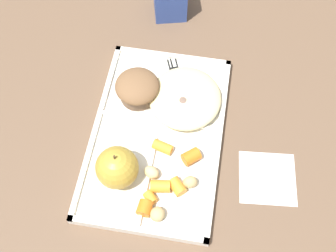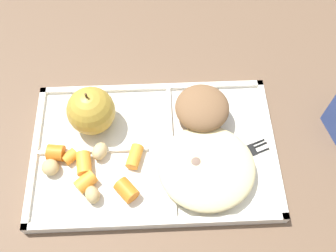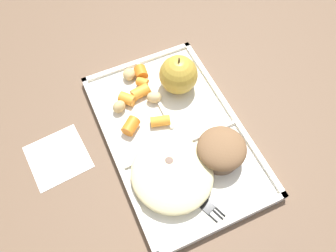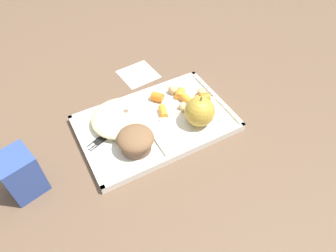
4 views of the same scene
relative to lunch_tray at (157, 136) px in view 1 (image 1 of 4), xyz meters
The scene contains 18 objects.
ground 0.01m from the lunch_tray, ahead, with size 6.00×6.00×0.00m, color brown.
lunch_tray is the anchor object (origin of this frame).
green_apple 0.12m from the lunch_tray, 151.29° to the left, with size 0.08×0.08×0.09m.
bran_muffin 0.10m from the lunch_tray, 33.60° to the left, with size 0.09×0.09×0.06m.
carrot_slice_tilted 0.09m from the lunch_tray, 120.22° to the right, with size 0.03×0.03×0.03m, color orange.
carrot_slice_edge 0.12m from the lunch_tray, 151.77° to the right, with size 0.02×0.02×0.03m, color orange.
carrot_slice_diagonal 0.11m from the lunch_tray, 166.69° to the right, with size 0.02×0.02×0.04m, color orange.
carrot_slice_near_corner 0.16m from the lunch_tray, behind, with size 0.03×0.03×0.02m, color orange.
carrot_slice_small 0.13m from the lunch_tray, behind, with size 0.02×0.02×0.02m, color orange.
carrot_slice_large 0.04m from the lunch_tray, 151.62° to the right, with size 0.02×0.02×0.04m, color orange.
potato_chunk_golden 0.09m from the lunch_tray, behind, with size 0.03×0.02×0.02m, color tan.
potato_chunk_corner 0.16m from the lunch_tray, 169.46° to the right, with size 0.03×0.03×0.02m, color tan.
potato_chunk_browned 0.12m from the lunch_tray, 140.16° to the right, with size 0.03×0.02×0.03m, color tan.
egg_noodle_pile 0.09m from the lunch_tray, 27.96° to the right, with size 0.15×0.14×0.04m, color beige.
meatball_front 0.10m from the lunch_tray, 38.90° to the right, with size 0.03×0.03×0.03m, color #755B4C.
meatball_back 0.08m from the lunch_tray, 32.21° to the right, with size 0.04×0.04×0.04m, color #755B4C.
plastic_fork 0.13m from the lunch_tray, ahead, with size 0.14×0.07×0.00m.
paper_napkin 0.22m from the lunch_tray, 103.02° to the right, with size 0.10×0.10×0.00m, color white.
Camera 1 is at (-0.39, -0.09, 0.76)m, focal length 46.52 mm.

